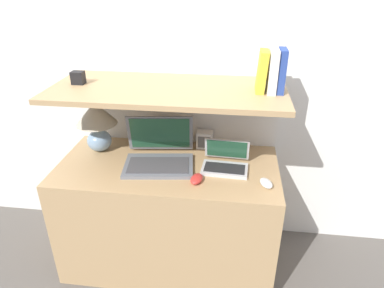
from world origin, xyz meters
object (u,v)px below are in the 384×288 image
at_px(table_lamp, 97,120).
at_px(book_blue, 281,71).
at_px(laptop_small, 225,162).
at_px(second_mouse, 266,183).
at_px(book_white, 273,71).
at_px(laptop_large, 159,155).
at_px(book_yellow, 262,71).
at_px(shelf_gadget, 78,78).
at_px(router_box, 205,140).
at_px(computer_mouse, 197,179).

relative_size(table_lamp, book_blue, 1.44).
relative_size(laptop_small, second_mouse, 2.44).
xyz_separation_m(table_lamp, book_white, (1.00, -0.06, 0.35)).
xyz_separation_m(laptop_large, book_yellow, (0.54, 0.05, 0.49)).
distance_m(second_mouse, shelf_gadget, 1.17).
relative_size(table_lamp, router_box, 2.98).
bearing_deg(laptop_large, book_yellow, 5.61).
height_order(computer_mouse, book_blue, book_blue).
distance_m(computer_mouse, book_blue, 0.70).
height_order(book_blue, book_white, same).
bearing_deg(laptop_large, computer_mouse, -35.56).
height_order(router_box, book_white, book_white).
bearing_deg(book_white, book_yellow, 180.00).
relative_size(laptop_small, router_box, 2.49).
bearing_deg(book_white, table_lamp, 176.70).
bearing_deg(book_yellow, router_box, 149.38).
height_order(router_box, book_blue, book_blue).
bearing_deg(laptop_small, computer_mouse, -132.10).
xyz_separation_m(laptop_small, router_box, (-0.14, 0.24, 0.02)).
height_order(table_lamp, book_yellow, book_yellow).
distance_m(book_blue, book_yellow, 0.10).
xyz_separation_m(book_blue, shelf_gadget, (-1.09, 0.00, -0.08)).
bearing_deg(router_box, second_mouse, -47.74).
height_order(laptop_small, book_blue, book_blue).
distance_m(table_lamp, shelf_gadget, 0.29).
relative_size(table_lamp, computer_mouse, 2.81).
relative_size(computer_mouse, shelf_gadget, 1.62).
height_order(laptop_small, router_box, laptop_small).
bearing_deg(table_lamp, router_box, 10.64).
height_order(table_lamp, router_box, table_lamp).
distance_m(second_mouse, book_white, 0.58).
relative_size(laptop_small, book_yellow, 1.25).
distance_m(computer_mouse, book_yellow, 0.65).
bearing_deg(router_box, book_white, -26.78).
xyz_separation_m(table_lamp, laptop_small, (0.78, -0.12, -0.17)).
distance_m(laptop_small, router_box, 0.28).
xyz_separation_m(book_white, book_yellow, (-0.05, 0.00, -0.00)).
distance_m(second_mouse, book_yellow, 0.58).
bearing_deg(second_mouse, router_box, 132.26).
height_order(book_white, shelf_gadget, book_white).
relative_size(book_white, book_yellow, 1.04).
bearing_deg(laptop_small, laptop_large, 178.58).
bearing_deg(laptop_small, router_box, 120.23).
relative_size(second_mouse, book_blue, 0.49).
relative_size(book_blue, book_yellow, 1.04).
xyz_separation_m(laptop_small, second_mouse, (0.22, -0.15, -0.02)).
bearing_deg(book_yellow, book_white, 0.00).
bearing_deg(book_blue, router_box, 155.79).
height_order(laptop_large, shelf_gadget, shelf_gadget).
bearing_deg(router_box, laptop_small, -59.77).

